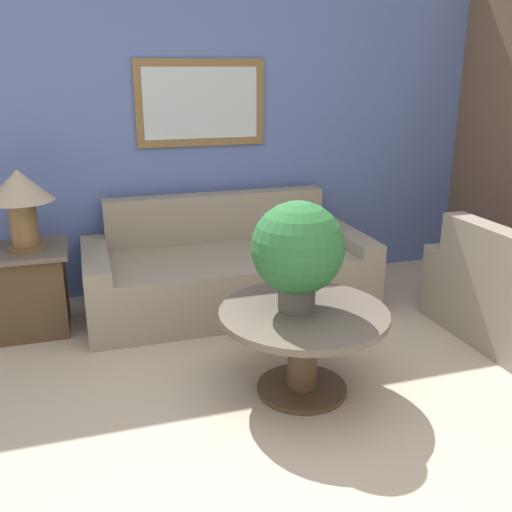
{
  "coord_description": "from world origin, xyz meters",
  "views": [
    {
      "loc": [
        -0.9,
        -1.86,
        1.76
      ],
      "look_at": [
        0.15,
        1.54,
        0.58
      ],
      "focal_mm": 40.0,
      "sensor_mm": 36.0,
      "label": 1
    }
  ],
  "objects_px": {
    "table_lamp": "(20,194)",
    "potted_plant_on_table": "(298,250)",
    "couch_main": "(228,272)",
    "coffee_table": "(303,333)",
    "side_table": "(32,289)"
  },
  "relations": [
    {
      "from": "coffee_table",
      "to": "side_table",
      "type": "xyz_separation_m",
      "value": [
        -1.49,
        1.3,
        -0.05
      ]
    },
    {
      "from": "side_table",
      "to": "potted_plant_on_table",
      "type": "distance_m",
      "value": 2.0
    },
    {
      "from": "couch_main",
      "to": "table_lamp",
      "type": "bearing_deg",
      "value": -178.48
    },
    {
      "from": "couch_main",
      "to": "table_lamp",
      "type": "relative_size",
      "value": 3.97
    },
    {
      "from": "side_table",
      "to": "table_lamp",
      "type": "relative_size",
      "value": 1.13
    },
    {
      "from": "side_table",
      "to": "potted_plant_on_table",
      "type": "relative_size",
      "value": 0.99
    },
    {
      "from": "couch_main",
      "to": "potted_plant_on_table",
      "type": "bearing_deg",
      "value": -87.72
    },
    {
      "from": "coffee_table",
      "to": "table_lamp",
      "type": "height_order",
      "value": "table_lamp"
    },
    {
      "from": "couch_main",
      "to": "side_table",
      "type": "distance_m",
      "value": 1.4
    },
    {
      "from": "coffee_table",
      "to": "side_table",
      "type": "distance_m",
      "value": 1.98
    },
    {
      "from": "couch_main",
      "to": "table_lamp",
      "type": "distance_m",
      "value": 1.57
    },
    {
      "from": "couch_main",
      "to": "coffee_table",
      "type": "distance_m",
      "value": 1.34
    },
    {
      "from": "couch_main",
      "to": "potted_plant_on_table",
      "type": "height_order",
      "value": "potted_plant_on_table"
    },
    {
      "from": "table_lamp",
      "to": "potted_plant_on_table",
      "type": "relative_size",
      "value": 0.88
    },
    {
      "from": "coffee_table",
      "to": "potted_plant_on_table",
      "type": "distance_m",
      "value": 0.48
    }
  ]
}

